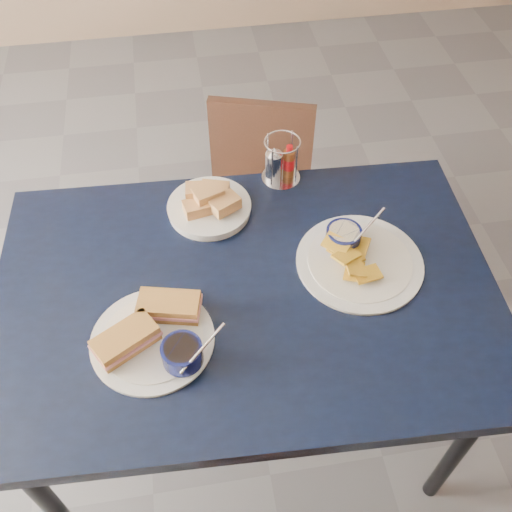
{
  "coord_description": "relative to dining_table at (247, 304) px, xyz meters",
  "views": [
    {
      "loc": [
        -0.15,
        -0.93,
        1.86
      ],
      "look_at": [
        -0.01,
        -0.07,
        0.82
      ],
      "focal_mm": 40.0,
      "sensor_mm": 36.0,
      "label": 1
    }
  ],
  "objects": [
    {
      "name": "ground",
      "position": [
        0.04,
        0.11,
        -0.68
      ],
      "size": [
        6.0,
        6.0,
        0.0
      ],
      "primitive_type": "plane",
      "color": "#4F4F54",
      "rests_on": "ground"
    },
    {
      "name": "dining_table",
      "position": [
        0.0,
        0.0,
        0.0
      ],
      "size": [
        1.26,
        0.87,
        0.75
      ],
      "color": "black",
      "rests_on": "ground"
    },
    {
      "name": "chair_far",
      "position": [
        0.11,
        0.65,
        -0.25
      ],
      "size": [
        0.44,
        0.44,
        0.76
      ],
      "color": "black",
      "rests_on": "ground"
    },
    {
      "name": "sandwich_plate",
      "position": [
        -0.22,
        -0.11,
        0.09
      ],
      "size": [
        0.3,
        0.28,
        0.12
      ],
      "color": "white",
      "rests_on": "dining_table"
    },
    {
      "name": "plantain_plate",
      "position": [
        0.28,
        0.05,
        0.08
      ],
      "size": [
        0.32,
        0.32,
        0.12
      ],
      "color": "white",
      "rests_on": "dining_table"
    },
    {
      "name": "bread_basket",
      "position": [
        -0.06,
        0.27,
        0.09
      ],
      "size": [
        0.22,
        0.22,
        0.08
      ],
      "color": "white",
      "rests_on": "dining_table"
    },
    {
      "name": "condiment_caddy",
      "position": [
        0.15,
        0.37,
        0.12
      ],
      "size": [
        0.11,
        0.11,
        0.14
      ],
      "color": "silver",
      "rests_on": "dining_table"
    }
  ]
}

